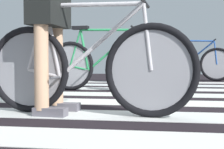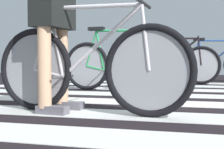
% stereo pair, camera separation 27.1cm
% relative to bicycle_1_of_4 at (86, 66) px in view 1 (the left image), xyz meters
% --- Properties ---
extents(ground, '(18.00, 14.00, 0.02)m').
position_rel_bicycle_1_of_4_xyz_m(ground, '(0.15, 0.90, -0.40)').
color(ground, black).
extents(crosswalk_markings, '(5.46, 6.53, 0.00)m').
position_rel_bicycle_1_of_4_xyz_m(crosswalk_markings, '(0.17, 0.78, -0.38)').
color(crosswalk_markings, silver).
rests_on(crosswalk_markings, ground).
extents(bicycle_1_of_4, '(1.73, 0.52, 0.93)m').
position_rel_bicycle_1_of_4_xyz_m(bicycle_1_of_4, '(0.00, 0.00, 0.00)').
color(bicycle_1_of_4, black).
rests_on(bicycle_1_of_4, ground).
extents(cyclist_1_of_4, '(0.35, 0.43, 0.98)m').
position_rel_bicycle_1_of_4_xyz_m(cyclist_1_of_4, '(-0.31, 0.03, 0.25)').
color(cyclist_1_of_4, tan).
rests_on(cyclist_1_of_4, ground).
extents(bicycle_2_of_4, '(1.73, 0.52, 0.93)m').
position_rel_bicycle_1_of_4_xyz_m(bicycle_2_of_4, '(-0.19, 1.92, 0.00)').
color(bicycle_2_of_4, black).
rests_on(bicycle_2_of_4, ground).
extents(bicycle_3_of_4, '(1.74, 0.52, 0.93)m').
position_rel_bicycle_1_of_4_xyz_m(bicycle_3_of_4, '(0.50, 3.59, 0.00)').
color(bicycle_3_of_4, black).
rests_on(bicycle_3_of_4, ground).
extents(bicycle_4_of_4, '(1.73, 0.52, 0.93)m').
position_rel_bicycle_1_of_4_xyz_m(bicycle_4_of_4, '(1.33, 4.47, 0.00)').
color(bicycle_4_of_4, black).
rests_on(bicycle_4_of_4, ground).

